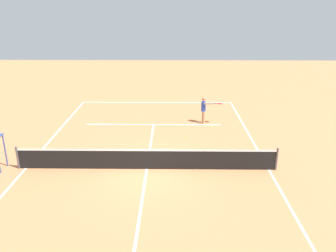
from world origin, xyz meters
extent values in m
plane|color=#D37A4C|center=(0.00, 0.00, 0.00)|extent=(60.00, 60.00, 0.00)
cube|color=white|center=(0.00, -10.83, 0.00)|extent=(11.11, 0.10, 0.01)
cube|color=white|center=(-5.55, 0.00, 0.00)|extent=(0.10, 21.66, 0.01)
cube|color=white|center=(5.55, 0.00, 0.00)|extent=(0.10, 21.66, 0.01)
cube|color=white|center=(0.00, -5.96, 0.00)|extent=(8.33, 0.10, 0.01)
cube|color=white|center=(0.00, 0.00, 0.00)|extent=(0.10, 11.91, 0.01)
cylinder|color=#4C4C51|center=(-5.85, 0.00, 0.54)|extent=(0.10, 0.10, 1.07)
cylinder|color=#4C4C51|center=(5.85, 0.00, 0.54)|extent=(0.10, 0.10, 1.07)
cube|color=black|center=(0.00, 0.00, 0.46)|extent=(11.71, 0.03, 0.91)
cube|color=white|center=(0.00, 0.00, 0.93)|extent=(11.71, 0.04, 0.06)
cylinder|color=#9E704C|center=(-3.08, -6.42, 0.39)|extent=(0.12, 0.12, 0.77)
cylinder|color=#9E704C|center=(-3.08, -6.22, 0.39)|extent=(0.12, 0.12, 0.77)
cylinder|color=#2647B7|center=(-3.08, -6.32, 1.08)|extent=(0.28, 0.28, 0.61)
sphere|color=#9E704C|center=(-3.08, -6.32, 1.55)|extent=(0.22, 0.22, 0.22)
cylinder|color=#9E704C|center=(-3.08, -6.50, 1.11)|extent=(0.09, 0.09, 0.54)
cylinder|color=#9E704C|center=(-3.35, -6.14, 1.31)|extent=(0.54, 0.10, 0.09)
cylinder|color=black|center=(-3.75, -6.14, 1.31)|extent=(0.26, 0.04, 0.04)
ellipsoid|color=red|center=(-4.04, -6.15, 1.31)|extent=(0.32, 0.28, 0.04)
sphere|color=#CCE033|center=(-1.88, -3.72, 0.03)|extent=(0.07, 0.07, 0.07)
cylinder|color=#38518C|center=(6.49, -0.24, 0.78)|extent=(0.07, 0.07, 1.55)
camera|label=1|loc=(-1.15, 14.06, 7.26)|focal=36.86mm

